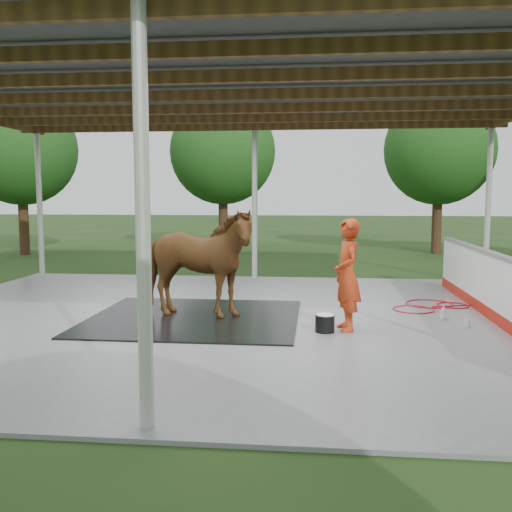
# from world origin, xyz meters

# --- Properties ---
(ground) EXTENTS (100.00, 100.00, 0.00)m
(ground) POSITION_xyz_m (0.00, 0.00, 0.00)
(ground) COLOR #1E3814
(concrete_slab) EXTENTS (12.00, 10.00, 0.05)m
(concrete_slab) POSITION_xyz_m (0.00, 0.00, 0.03)
(concrete_slab) COLOR slate
(concrete_slab) RESTS_ON ground
(pavilion_structure) EXTENTS (12.60, 10.60, 4.05)m
(pavilion_structure) POSITION_xyz_m (0.00, -0.00, 3.97)
(pavilion_structure) COLOR beige
(pavilion_structure) RESTS_ON ground
(dasher_board) EXTENTS (0.16, 8.00, 1.15)m
(dasher_board) POSITION_xyz_m (4.60, 0.00, 0.59)
(dasher_board) COLOR #A61A0D
(dasher_board) RESTS_ON concrete_slab
(tree_belt) EXTENTS (28.00, 28.00, 5.80)m
(tree_belt) POSITION_xyz_m (0.30, 0.90, 3.79)
(tree_belt) COLOR #382314
(tree_belt) RESTS_ON ground
(rubber_mat) EXTENTS (3.58, 3.36, 0.03)m
(rubber_mat) POSITION_xyz_m (-0.54, -0.12, 0.06)
(rubber_mat) COLOR black
(rubber_mat) RESTS_ON concrete_slab
(horse) EXTENTS (2.33, 1.29, 1.87)m
(horse) POSITION_xyz_m (-0.54, -0.12, 1.01)
(horse) COLOR brown
(horse) RESTS_ON rubber_mat
(handler) EXTENTS (0.56, 0.72, 1.76)m
(handler) POSITION_xyz_m (2.04, -0.71, 0.93)
(handler) COLOR #B43413
(handler) RESTS_ON concrete_slab
(wash_bucket) EXTENTS (0.30, 0.30, 0.28)m
(wash_bucket) POSITION_xyz_m (1.70, -0.88, 0.20)
(wash_bucket) COLOR black
(wash_bucket) RESTS_ON concrete_slab
(soap_bottle_a) EXTENTS (0.14, 0.14, 0.27)m
(soap_bottle_a) POSITION_xyz_m (3.74, 0.21, 0.18)
(soap_bottle_a) COLOR silver
(soap_bottle_a) RESTS_ON concrete_slab
(soap_bottle_b) EXTENTS (0.12, 0.12, 0.19)m
(soap_bottle_b) POSITION_xyz_m (4.00, -0.32, 0.14)
(soap_bottle_b) COLOR #338CD8
(soap_bottle_b) RESTS_ON concrete_slab
(hose_coil) EXTENTS (2.04, 1.42, 0.02)m
(hose_coil) POSITION_xyz_m (3.74, 1.38, 0.06)
(hose_coil) COLOR #B70D1F
(hose_coil) RESTS_ON concrete_slab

